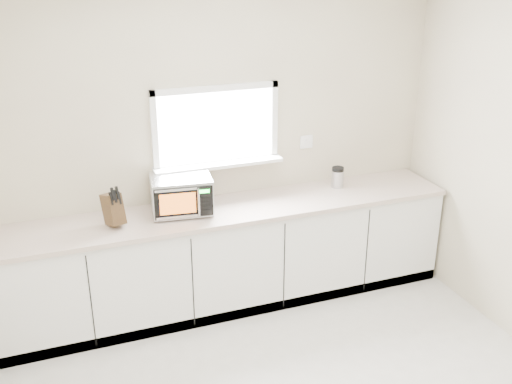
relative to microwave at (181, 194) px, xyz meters
name	(u,v)px	position (x,y,z in m)	size (l,w,h in m)	color
back_wall	(216,147)	(0.38, 0.26, 0.28)	(4.00, 0.17, 2.70)	beige
cabinets	(228,258)	(0.38, -0.04, -0.64)	(3.92, 0.60, 0.88)	white
countertop	(228,210)	(0.38, -0.05, -0.18)	(3.92, 0.64, 0.04)	#C2B0A0
microwave	(181,194)	(0.00, 0.00, 0.00)	(0.53, 0.45, 0.31)	black
knife_block	(113,209)	(-0.56, -0.07, -0.02)	(0.18, 0.26, 0.34)	#432E18
cutting_board	(167,189)	(-0.07, 0.20, -0.02)	(0.29, 0.29, 0.02)	#8D5E36
coffee_grinder	(338,177)	(1.46, 0.06, -0.07)	(0.14, 0.14, 0.19)	#AFB1B6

